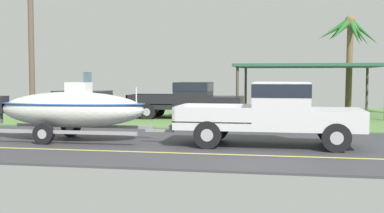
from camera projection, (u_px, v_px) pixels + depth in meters
ground at (270, 121)px, 22.71m from camera, size 36.00×22.00×0.11m
pickup_truck_towing at (280, 111)px, 14.40m from camera, size 5.66×2.12×1.90m
boat_on_trailer at (71, 109)px, 15.64m from camera, size 6.07×2.17×2.21m
parked_pickup_background at (193, 99)px, 23.30m from camera, size 5.65×2.02×1.79m
parked_sedan_near at (86, 105)px, 23.44m from camera, size 4.38×1.91×1.38m
carport_awning at (307, 67)px, 25.23m from camera, size 7.30×5.67×2.69m
palm_tree_mid at (348, 38)px, 27.45m from camera, size 3.59×3.10×5.54m
utility_pole at (31, 36)px, 20.81m from camera, size 0.24×1.80×7.34m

